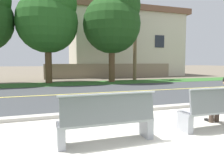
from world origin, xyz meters
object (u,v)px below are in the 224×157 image
seated_person_olive (224,99)px  shade_tree_left (49,18)px  shade_tree_centre (114,20)px  bench_left (107,120)px  bench_right (218,110)px  palm_tree_tall (135,5)px

seated_person_olive → shade_tree_left: shade_tree_left is taller
shade_tree_centre → bench_left: bearing=-109.2°
bench_right → seated_person_olive: (0.33, 0.17, 0.22)m
bench_left → palm_tree_tall: 15.57m
seated_person_olive → shade_tree_centre: 12.16m
seated_person_olive → shade_tree_left: size_ratio=0.17×
palm_tree_tall → seated_person_olive: bearing=-104.9°
bench_right → shade_tree_centre: bearing=83.5°
shade_tree_left → palm_tree_tall: 7.36m
bench_left → bench_right: same height
bench_right → shade_tree_left: bearing=105.7°
shade_tree_centre → seated_person_olive: bearing=-95.0°
shade_tree_left → shade_tree_centre: 4.80m
bench_right → palm_tree_tall: palm_tree_tall is taller
seated_person_olive → shade_tree_left: bearing=107.4°
bench_left → seated_person_olive: (3.04, 0.17, 0.22)m
palm_tree_tall → bench_left: bearing=-116.6°
bench_right → shade_tree_left: shade_tree_left is taller
bench_right → shade_tree_centre: size_ratio=0.25×
seated_person_olive → palm_tree_tall: bearing=75.1°
seated_person_olive → palm_tree_tall: size_ratio=0.16×
bench_right → shade_tree_centre: 12.43m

